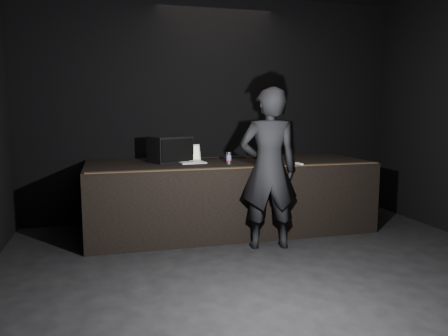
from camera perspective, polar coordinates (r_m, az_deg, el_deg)
name	(u,v)px	position (r m, az deg, el deg)	size (l,w,h in m)	color
ground	(311,311)	(4.10, 11.30, -17.80)	(7.00, 7.00, 0.00)	black
room_walls	(318,76)	(3.71, 12.15, 11.67)	(6.10, 7.10, 3.52)	black
stage_riser	(228,195)	(6.39, 0.57, -3.59)	(4.00, 1.50, 1.00)	black
riser_lip	(243,167)	(5.63, 2.51, 0.09)	(3.92, 0.10, 0.01)	brown
stage_monitor	(170,149)	(6.26, -7.02, 2.45)	(0.66, 0.58, 0.37)	black
cable	(213,157)	(6.72, -1.45, 1.39)	(0.02, 0.02, 1.01)	black
laptop	(190,158)	(6.18, -4.41, 1.30)	(0.40, 0.37, 0.25)	silver
beer_can	(229,158)	(6.01, 0.63, 1.31)	(0.07, 0.07, 0.16)	silver
plastic_cup	(197,157)	(6.43, -3.56, 1.51)	(0.09, 0.09, 0.11)	white
wii_remote	(299,164)	(5.98, 9.79, 0.53)	(0.04, 0.16, 0.03)	white
person	(269,169)	(5.49, 5.85, -0.11)	(0.74, 0.48, 2.02)	black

